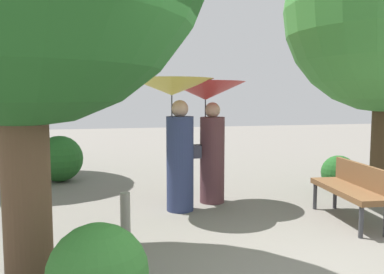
% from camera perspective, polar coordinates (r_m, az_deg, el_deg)
% --- Properties ---
extents(person_left, '(1.30, 1.30, 2.08)m').
position_cam_1_polar(person_left, '(6.23, -2.41, 2.89)').
color(person_left, navy).
rests_on(person_left, ground).
extents(person_right, '(1.34, 1.34, 2.05)m').
position_cam_1_polar(person_right, '(6.72, 2.25, 3.40)').
color(person_right, '#563338').
rests_on(person_right, ground).
extents(park_bench, '(0.65, 1.54, 0.83)m').
position_cam_1_polar(park_bench, '(6.25, 21.92, -6.57)').
color(park_bench, '#38383D').
rests_on(park_bench, ground).
extents(bush_path_left, '(0.98, 0.98, 0.98)m').
position_cam_1_polar(bush_path_left, '(8.98, -18.34, -2.95)').
color(bush_path_left, '#235B23').
rests_on(bush_path_left, ground).
extents(bush_behind_bench, '(0.67, 0.67, 0.67)m').
position_cam_1_polar(bush_behind_bench, '(8.32, 20.15, -4.77)').
color(bush_behind_bench, '#235B23').
rests_on(bush_behind_bench, ground).
extents(bush_far_side, '(0.81, 0.81, 0.81)m').
position_cam_1_polar(bush_far_side, '(3.42, -13.24, -18.50)').
color(bush_far_side, '#387F33').
rests_on(bush_far_side, ground).
extents(path_marker_post, '(0.12, 0.12, 0.66)m').
position_cam_1_polar(path_marker_post, '(4.98, -9.46, -11.49)').
color(path_marker_post, gray).
rests_on(path_marker_post, ground).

